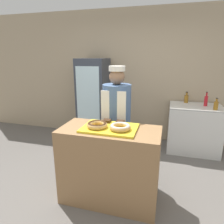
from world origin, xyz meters
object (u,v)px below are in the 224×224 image
at_px(donut_chocolate_glaze, 97,125).
at_px(serving_tray, 110,128).
at_px(donut_light_glaze, 120,127).
at_px(bottle_amber, 186,98).
at_px(beverage_fridge, 94,101).
at_px(bottle_red, 206,100).
at_px(brownie_back_left, 107,121).
at_px(bottle_amber_b, 216,105).
at_px(brownie_back_right, 120,122).
at_px(baker_person, 117,121).
at_px(chest_freezer, 194,128).

bearing_deg(donut_chocolate_glaze, serving_tray, 19.59).
bearing_deg(donut_light_glaze, bottle_amber, 67.16).
bearing_deg(beverage_fridge, donut_light_glaze, -60.63).
bearing_deg(bottle_amber, bottle_red, -29.52).
distance_m(brownie_back_left, bottle_amber, 2.09).
bearing_deg(bottle_amber, brownie_back_left, -120.79).
bearing_deg(bottle_red, bottle_amber_b, -65.25).
height_order(brownie_back_right, baker_person, baker_person).
bearing_deg(serving_tray, donut_chocolate_glaze, -160.41).
xyz_separation_m(donut_chocolate_glaze, brownie_back_right, (0.22, 0.21, -0.02)).
relative_size(brownie_back_left, bottle_red, 0.36).
bearing_deg(bottle_amber, baker_person, -127.17).
bearing_deg(donut_light_glaze, chest_freezer, 60.60).
height_order(donut_light_glaze, chest_freezer, donut_light_glaze).
relative_size(serving_tray, brownie_back_left, 6.75).
bearing_deg(bottle_amber_b, bottle_amber, 135.09).
xyz_separation_m(beverage_fridge, chest_freezer, (2.02, 0.01, -0.41)).
relative_size(brownie_back_right, bottle_amber_b, 0.45).
xyz_separation_m(serving_tray, donut_light_glaze, (0.14, -0.05, 0.05)).
bearing_deg(brownie_back_right, donut_light_glaze, -76.43).
xyz_separation_m(donut_light_glaze, brownie_back_left, (-0.22, 0.21, -0.02)).
relative_size(beverage_fridge, bottle_red, 6.66).
xyz_separation_m(chest_freezer, bottle_red, (0.16, 0.03, 0.54)).
height_order(serving_tray, bottle_amber_b, bottle_amber_b).
height_order(brownie_back_right, chest_freezer, brownie_back_right).
relative_size(donut_chocolate_glaze, donut_light_glaze, 1.00).
xyz_separation_m(donut_light_glaze, brownie_back_right, (-0.05, 0.21, -0.02)).
relative_size(brownie_back_left, bottle_amber, 0.44).
relative_size(donut_chocolate_glaze, beverage_fridge, 0.14).
relative_size(chest_freezer, bottle_red, 3.58).
xyz_separation_m(donut_light_glaze, bottle_amber, (0.84, 2.01, -0.03)).
bearing_deg(bottle_amber_b, beverage_fridge, 174.46).
xyz_separation_m(baker_person, chest_freezer, (1.21, 1.17, -0.41)).
distance_m(donut_chocolate_glaze, bottle_amber_b, 2.21).
relative_size(brownie_back_left, chest_freezer, 0.10).
distance_m(chest_freezer, bottle_red, 0.57).
distance_m(serving_tray, brownie_back_left, 0.19).
distance_m(chest_freezer, bottle_amber, 0.59).
relative_size(bottle_red, bottle_amber, 1.21).
xyz_separation_m(brownie_back_right, bottle_amber, (0.90, 1.79, -0.02)).
bearing_deg(beverage_fridge, bottle_amber, 6.75).
bearing_deg(donut_light_glaze, bottle_red, 57.33).
relative_size(baker_person, bottle_red, 6.34).
distance_m(donut_light_glaze, bottle_red, 2.16).
bearing_deg(bottle_red, brownie_back_left, -130.87).
relative_size(serving_tray, donut_chocolate_glaze, 2.64).
height_order(donut_chocolate_glaze, chest_freezer, donut_chocolate_glaze).
distance_m(brownie_back_left, bottle_amber_b, 2.03).
distance_m(beverage_fridge, bottle_amber, 1.87).
relative_size(serving_tray, bottle_amber_b, 3.06).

